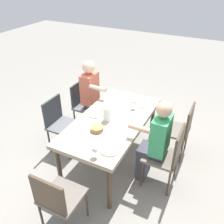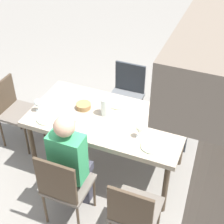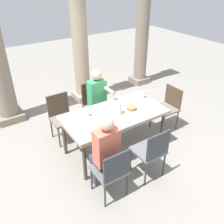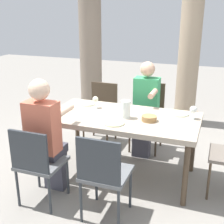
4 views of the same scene
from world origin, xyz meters
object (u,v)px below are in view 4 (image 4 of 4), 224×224
at_px(stone_column_near, 90,37).
at_px(chair_mid_south, 103,172).
at_px(wine_glass_2, 193,110).
at_px(water_pitcher, 126,110).
at_px(diner_man_white, 145,106).
at_px(plate_0, 87,104).
at_px(chair_west_north, 102,109).
at_px(dining_table, 123,121).
at_px(wine_glass_0, 95,100).
at_px(diner_woman_green, 46,135).
at_px(plate_2, 179,114).
at_px(plate_1, 114,123).
at_px(bread_basket, 149,118).
at_px(chair_west_south, 37,161).
at_px(stone_column_centre, 190,38).
at_px(chair_mid_north, 148,112).

bearing_deg(stone_column_near, chair_mid_south, -64.32).
height_order(wine_glass_2, water_pitcher, water_pitcher).
relative_size(diner_man_white, plate_0, 5.91).
bearing_deg(chair_west_north, water_pitcher, -53.92).
height_order(dining_table, diner_man_white, diner_man_white).
xyz_separation_m(diner_man_white, wine_glass_0, (-0.52, -0.52, 0.19)).
bearing_deg(wine_glass_0, diner_woman_green, -103.26).
relative_size(dining_table, diner_woman_green, 1.33).
xyz_separation_m(stone_column_near, plate_2, (1.97, -1.85, -0.67)).
height_order(plate_1, bread_basket, bread_basket).
relative_size(chair_west_north, chair_mid_south, 0.99).
height_order(chair_west_south, plate_0, chair_west_south).
bearing_deg(stone_column_centre, wine_glass_0, -114.73).
bearing_deg(stone_column_centre, bread_basket, -94.05).
height_order(chair_mid_south, stone_column_centre, stone_column_centre).
height_order(chair_west_north, chair_mid_north, chair_mid_north).
bearing_deg(stone_column_near, diner_woman_green, -75.48).
bearing_deg(chair_west_north, bread_basket, -44.33).
height_order(stone_column_centre, wine_glass_0, stone_column_centre).
xyz_separation_m(diner_woman_green, diner_man_white, (0.72, 1.37, -0.02)).
relative_size(diner_woman_green, plate_2, 5.63).
bearing_deg(bread_basket, wine_glass_0, 163.30).
relative_size(chair_west_north, bread_basket, 5.29).
bearing_deg(chair_west_south, plate_2, 43.21).
relative_size(chair_mid_north, plate_0, 4.36).
bearing_deg(plate_2, wine_glass_2, -30.52).
height_order(plate_0, wine_glass_0, wine_glass_0).
height_order(diner_man_white, wine_glass_2, diner_man_white).
bearing_deg(wine_glass_0, plate_2, 6.23).
relative_size(dining_table, chair_west_north, 1.96).
distance_m(chair_mid_south, plate_2, 1.30).
relative_size(plate_2, bread_basket, 1.39).
bearing_deg(bread_basket, wine_glass_2, 27.71).
height_order(stone_column_near, plate_1, stone_column_near).
height_order(diner_woman_green, plate_2, diner_woman_green).
distance_m(stone_column_centre, wine_glass_2, 2.07).
xyz_separation_m(wine_glass_0, wine_glass_2, (1.20, 0.01, 0.00)).
relative_size(chair_mid_north, bread_basket, 5.66).
distance_m(wine_glass_0, plate_1, 0.61).
distance_m(stone_column_centre, plate_0, 2.27).
relative_size(wine_glass_0, wine_glass_2, 0.98).
height_order(water_pitcher, bread_basket, water_pitcher).
height_order(diner_woman_green, plate_0, diner_woman_green).
bearing_deg(dining_table, bread_basket, -9.11).
bearing_deg(chair_west_south, dining_table, 54.37).
xyz_separation_m(chair_west_south, bread_basket, (0.95, 0.83, 0.30)).
bearing_deg(plate_0, wine_glass_2, -3.63).
distance_m(dining_table, diner_man_white, 0.70).
bearing_deg(wine_glass_2, stone_column_near, 137.53).
relative_size(chair_mid_south, wine_glass_0, 6.00).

